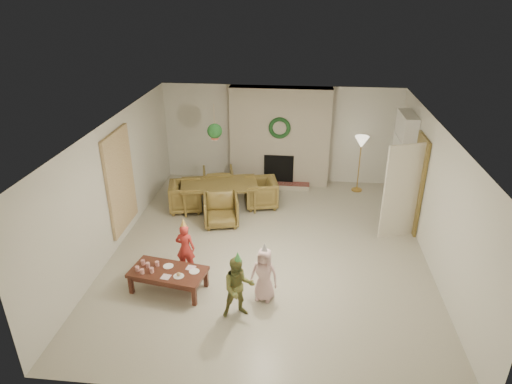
# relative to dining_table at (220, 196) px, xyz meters

# --- Properties ---
(floor) EXTENTS (7.00, 7.00, 0.00)m
(floor) POSITION_rel_dining_table_xyz_m (1.28, -1.67, -0.31)
(floor) COLOR #B7B29E
(floor) RESTS_ON ground
(ceiling) EXTENTS (7.00, 7.00, 0.00)m
(ceiling) POSITION_rel_dining_table_xyz_m (1.28, -1.67, 2.19)
(ceiling) COLOR white
(ceiling) RESTS_ON wall_back
(wall_back) EXTENTS (7.00, 0.00, 7.00)m
(wall_back) POSITION_rel_dining_table_xyz_m (1.28, 1.83, 0.94)
(wall_back) COLOR silver
(wall_back) RESTS_ON floor
(wall_front) EXTENTS (7.00, 0.00, 7.00)m
(wall_front) POSITION_rel_dining_table_xyz_m (1.28, -5.17, 0.94)
(wall_front) COLOR silver
(wall_front) RESTS_ON floor
(wall_left) EXTENTS (0.00, 7.00, 7.00)m
(wall_left) POSITION_rel_dining_table_xyz_m (-1.72, -1.67, 0.94)
(wall_left) COLOR silver
(wall_left) RESTS_ON floor
(wall_right) EXTENTS (0.00, 7.00, 7.00)m
(wall_right) POSITION_rel_dining_table_xyz_m (4.28, -1.67, 0.94)
(wall_right) COLOR silver
(wall_right) RESTS_ON floor
(fireplace_mass) EXTENTS (2.50, 0.40, 2.50)m
(fireplace_mass) POSITION_rel_dining_table_xyz_m (1.28, 1.63, 0.94)
(fireplace_mass) COLOR #531B16
(fireplace_mass) RESTS_ON floor
(fireplace_hearth) EXTENTS (1.60, 0.30, 0.12)m
(fireplace_hearth) POSITION_rel_dining_table_xyz_m (1.28, 1.28, -0.25)
(fireplace_hearth) COLOR #5C1919
(fireplace_hearth) RESTS_ON floor
(fireplace_firebox) EXTENTS (0.75, 0.12, 0.75)m
(fireplace_firebox) POSITION_rel_dining_table_xyz_m (1.28, 1.45, 0.14)
(fireplace_firebox) COLOR black
(fireplace_firebox) RESTS_ON floor
(fireplace_wreath) EXTENTS (0.54, 0.10, 0.54)m
(fireplace_wreath) POSITION_rel_dining_table_xyz_m (1.28, 1.40, 1.24)
(fireplace_wreath) COLOR #18401F
(fireplace_wreath) RESTS_ON fireplace_mass
(floor_lamp_base) EXTENTS (0.27, 0.27, 0.03)m
(floor_lamp_base) POSITION_rel_dining_table_xyz_m (3.28, 1.33, -0.29)
(floor_lamp_base) COLOR gold
(floor_lamp_base) RESTS_ON floor
(floor_lamp_post) EXTENTS (0.03, 0.03, 1.28)m
(floor_lamp_post) POSITION_rel_dining_table_xyz_m (3.28, 1.33, 0.36)
(floor_lamp_post) COLOR gold
(floor_lamp_post) RESTS_ON floor
(floor_lamp_shade) EXTENTS (0.34, 0.34, 0.29)m
(floor_lamp_shade) POSITION_rel_dining_table_xyz_m (3.28, 1.33, 0.98)
(floor_lamp_shade) COLOR beige
(floor_lamp_shade) RESTS_ON floor_lamp_post
(bookshelf_carcass) EXTENTS (0.30, 1.00, 2.20)m
(bookshelf_carcass) POSITION_rel_dining_table_xyz_m (4.12, 0.63, 0.79)
(bookshelf_carcass) COLOR white
(bookshelf_carcass) RESTS_ON floor
(bookshelf_shelf_a) EXTENTS (0.30, 0.92, 0.03)m
(bookshelf_shelf_a) POSITION_rel_dining_table_xyz_m (4.10, 0.63, 0.14)
(bookshelf_shelf_a) COLOR white
(bookshelf_shelf_a) RESTS_ON bookshelf_carcass
(bookshelf_shelf_b) EXTENTS (0.30, 0.92, 0.03)m
(bookshelf_shelf_b) POSITION_rel_dining_table_xyz_m (4.10, 0.63, 0.54)
(bookshelf_shelf_b) COLOR white
(bookshelf_shelf_b) RESTS_ON bookshelf_carcass
(bookshelf_shelf_c) EXTENTS (0.30, 0.92, 0.03)m
(bookshelf_shelf_c) POSITION_rel_dining_table_xyz_m (4.10, 0.63, 0.94)
(bookshelf_shelf_c) COLOR white
(bookshelf_shelf_c) RESTS_ON bookshelf_carcass
(bookshelf_shelf_d) EXTENTS (0.30, 0.92, 0.03)m
(bookshelf_shelf_d) POSITION_rel_dining_table_xyz_m (4.10, 0.63, 1.34)
(bookshelf_shelf_d) COLOR white
(bookshelf_shelf_d) RESTS_ON bookshelf_carcass
(books_row_lower) EXTENTS (0.20, 0.40, 0.24)m
(books_row_lower) POSITION_rel_dining_table_xyz_m (4.08, 0.48, 0.28)
(books_row_lower) COLOR maroon
(books_row_lower) RESTS_ON bookshelf_shelf_a
(books_row_mid) EXTENTS (0.20, 0.44, 0.24)m
(books_row_mid) POSITION_rel_dining_table_xyz_m (4.08, 0.68, 0.68)
(books_row_mid) COLOR navy
(books_row_mid) RESTS_ON bookshelf_shelf_b
(books_row_upper) EXTENTS (0.20, 0.36, 0.22)m
(books_row_upper) POSITION_rel_dining_table_xyz_m (4.08, 0.53, 1.07)
(books_row_upper) COLOR #B58126
(books_row_upper) RESTS_ON bookshelf_shelf_c
(door_frame) EXTENTS (0.05, 0.86, 2.04)m
(door_frame) POSITION_rel_dining_table_xyz_m (4.24, -0.47, 0.71)
(door_frame) COLOR brown
(door_frame) RESTS_ON floor
(door_leaf) EXTENTS (0.77, 0.32, 2.00)m
(door_leaf) POSITION_rel_dining_table_xyz_m (3.86, -0.85, 0.69)
(door_leaf) COLOR beige
(door_leaf) RESTS_ON floor
(curtain_panel) EXTENTS (0.06, 1.20, 2.00)m
(curtain_panel) POSITION_rel_dining_table_xyz_m (-1.68, -1.47, 0.94)
(curtain_panel) COLOR beige
(curtain_panel) RESTS_ON wall_left
(dining_table) EXTENTS (1.91, 1.33, 0.61)m
(dining_table) POSITION_rel_dining_table_xyz_m (0.00, 0.00, 0.00)
(dining_table) COLOR brown
(dining_table) RESTS_ON floor
(dining_chair_near) EXTENTS (0.87, 0.88, 0.68)m
(dining_chair_near) POSITION_rel_dining_table_xyz_m (0.17, -0.75, 0.03)
(dining_chair_near) COLOR brown
(dining_chair_near) RESTS_ON floor
(dining_chair_far) EXTENTS (0.87, 0.88, 0.68)m
(dining_chair_far) POSITION_rel_dining_table_xyz_m (-0.17, 0.75, 0.03)
(dining_chair_far) COLOR brown
(dining_chair_far) RESTS_ON floor
(dining_chair_left) EXTENTS (0.88, 0.87, 0.68)m
(dining_chair_left) POSITION_rel_dining_table_xyz_m (-0.75, -0.17, 0.03)
(dining_chair_left) COLOR brown
(dining_chair_left) RESTS_ON floor
(dining_chair_right) EXTENTS (0.88, 0.87, 0.68)m
(dining_chair_right) POSITION_rel_dining_table_xyz_m (0.93, 0.21, 0.03)
(dining_chair_right) COLOR brown
(dining_chair_right) RESTS_ON floor
(hanging_plant_cord) EXTENTS (0.01, 0.01, 0.70)m
(hanging_plant_cord) POSITION_rel_dining_table_xyz_m (-0.02, -0.17, 1.84)
(hanging_plant_cord) COLOR tan
(hanging_plant_cord) RESTS_ON ceiling
(hanging_plant_pot) EXTENTS (0.16, 0.16, 0.12)m
(hanging_plant_pot) POSITION_rel_dining_table_xyz_m (-0.02, -0.17, 1.49)
(hanging_plant_pot) COLOR #A94936
(hanging_plant_pot) RESTS_ON hanging_plant_cord
(hanging_plant_foliage) EXTENTS (0.32, 0.32, 0.32)m
(hanging_plant_foliage) POSITION_rel_dining_table_xyz_m (-0.02, -0.17, 1.61)
(hanging_plant_foliage) COLOR #16441B
(hanging_plant_foliage) RESTS_ON hanging_plant_pot
(coffee_table_top) EXTENTS (1.36, 0.84, 0.06)m
(coffee_table_top) POSITION_rel_dining_table_xyz_m (-0.32, -3.12, 0.05)
(coffee_table_top) COLOR #50271A
(coffee_table_top) RESTS_ON floor
(coffee_table_apron) EXTENTS (1.24, 0.73, 0.08)m
(coffee_table_apron) POSITION_rel_dining_table_xyz_m (-0.32, -3.12, -0.01)
(coffee_table_apron) COLOR #50271A
(coffee_table_apron) RESTS_ON floor
(coffee_leg_fl) EXTENTS (0.08, 0.08, 0.33)m
(coffee_leg_fl) POSITION_rel_dining_table_xyz_m (-0.93, -3.27, -0.14)
(coffee_leg_fl) COLOR #50271A
(coffee_leg_fl) RESTS_ON floor
(coffee_leg_fr) EXTENTS (0.08, 0.08, 0.33)m
(coffee_leg_fr) POSITION_rel_dining_table_xyz_m (0.21, -3.47, -0.14)
(coffee_leg_fr) COLOR #50271A
(coffee_leg_fr) RESTS_ON floor
(coffee_leg_bl) EXTENTS (0.08, 0.08, 0.33)m
(coffee_leg_bl) POSITION_rel_dining_table_xyz_m (-0.84, -2.77, -0.14)
(coffee_leg_bl) COLOR #50271A
(coffee_leg_bl) RESTS_ON floor
(coffee_leg_br) EXTENTS (0.08, 0.08, 0.33)m
(coffee_leg_br) POSITION_rel_dining_table_xyz_m (0.29, -2.96, -0.14)
(coffee_leg_br) COLOR #50271A
(coffee_leg_br) RESTS_ON floor
(cup_a) EXTENTS (0.08, 0.08, 0.09)m
(cup_a) POSITION_rel_dining_table_xyz_m (-0.82, -3.18, 0.13)
(cup_a) COLOR silver
(cup_a) RESTS_ON coffee_table_top
(cup_b) EXTENTS (0.08, 0.08, 0.09)m
(cup_b) POSITION_rel_dining_table_xyz_m (-0.79, -2.99, 0.13)
(cup_b) COLOR silver
(cup_b) RESTS_ON coffee_table_top
(cup_c) EXTENTS (0.08, 0.08, 0.09)m
(cup_c) POSITION_rel_dining_table_xyz_m (-0.71, -3.25, 0.13)
(cup_c) COLOR silver
(cup_c) RESTS_ON coffee_table_top
(cup_d) EXTENTS (0.08, 0.08, 0.09)m
(cup_d) POSITION_rel_dining_table_xyz_m (-0.68, -3.05, 0.13)
(cup_d) COLOR silver
(cup_d) RESTS_ON coffee_table_top
(cup_e) EXTENTS (0.08, 0.08, 0.09)m
(cup_e) POSITION_rel_dining_table_xyz_m (-0.57, -3.19, 0.13)
(cup_e) COLOR silver
(cup_e) RESTS_ON coffee_table_top
(cup_f) EXTENTS (0.08, 0.08, 0.09)m
(cup_f) POSITION_rel_dining_table_xyz_m (-0.53, -3.00, 0.13)
(cup_f) COLOR silver
(cup_f) RESTS_ON coffee_table_top
(plate_a) EXTENTS (0.20, 0.20, 0.01)m
(plate_a) POSITION_rel_dining_table_xyz_m (-0.34, -2.99, 0.09)
(plate_a) COLOR white
(plate_a) RESTS_ON coffee_table_top
(plate_b) EXTENTS (0.20, 0.20, 0.01)m
(plate_b) POSITION_rel_dining_table_xyz_m (-0.09, -3.25, 0.09)
(plate_b) COLOR white
(plate_b) RESTS_ON coffee_table_top
(plate_c) EXTENTS (0.20, 0.20, 0.01)m
(plate_c) POSITION_rel_dining_table_xyz_m (0.13, -3.10, 0.09)
(plate_c) COLOR white
(plate_c) RESTS_ON coffee_table_top
(food_scoop) EXTENTS (0.08, 0.08, 0.07)m
(food_scoop) POSITION_rel_dining_table_xyz_m (-0.09, -3.25, 0.13)
(food_scoop) COLOR tan
(food_scoop) RESTS_ON plate_b
(napkin_left) EXTENTS (0.17, 0.17, 0.01)m
(napkin_left) POSITION_rel_dining_table_xyz_m (-0.30, -3.30, 0.09)
(napkin_left) COLOR #DFA4BC
(napkin_left) RESTS_ON coffee_table_top
(napkin_right) EXTENTS (0.17, 0.17, 0.01)m
(napkin_right) POSITION_rel_dining_table_xyz_m (0.05, -3.00, 0.09)
(napkin_right) COLOR #DFA4BC
(napkin_right) RESTS_ON coffee_table_top
(child_red) EXTENTS (0.36, 0.24, 0.96)m
(child_red) POSITION_rel_dining_table_xyz_m (-0.15, -2.54, 0.17)
(child_red) COLOR red
(child_red) RESTS_ON floor
(party_hat_red) EXTENTS (0.17, 0.17, 0.18)m
(party_hat_red) POSITION_rel_dining_table_xyz_m (-0.15, -2.54, 0.69)
(party_hat_red) COLOR #C5CC44
(party_hat_red) RESTS_ON child_red
(child_plaid) EXTENTS (0.61, 0.54, 1.05)m
(child_plaid) POSITION_rel_dining_table_xyz_m (0.96, -3.62, 0.22)
(child_plaid) COLOR olive
(child_plaid) RESTS_ON floor
(party_hat_plaid) EXTENTS (0.13, 0.13, 0.17)m
(party_hat_plaid) POSITION_rel_dining_table_xyz_m (0.96, -3.62, 0.78)
(party_hat_plaid) COLOR #4EB655
(party_hat_plaid) RESTS_ON child_plaid
(child_pink) EXTENTS (0.52, 0.40, 0.95)m
(child_pink) POSITION_rel_dining_table_xyz_m (1.32, -3.18, 0.17)
(child_pink) COLOR beige
(child_pink) RESTS_ON floor
(party_hat_pink) EXTENTS (0.16, 0.16, 0.17)m
(party_hat_pink) POSITION_rel_dining_table_xyz_m (1.32, -3.18, 0.68)
(party_hat_pink) COLOR silver
(party_hat_pink) RESTS_ON child_pink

